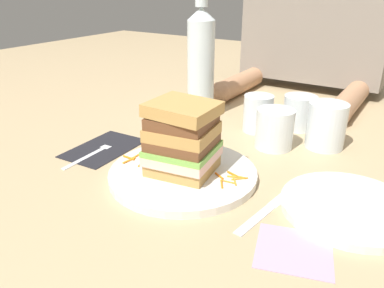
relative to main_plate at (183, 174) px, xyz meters
name	(u,v)px	position (x,y,z in m)	size (l,w,h in m)	color
ground_plane	(179,172)	(-0.02, 0.01, -0.01)	(3.00, 3.00, 0.00)	tan
main_plate	(183,174)	(0.00, 0.00, 0.00)	(0.26, 0.26, 0.01)	white
sandwich	(183,138)	(0.00, 0.00, 0.07)	(0.13, 0.12, 0.13)	tan
carrot_shred_0	(137,156)	(-0.11, 0.00, 0.01)	(0.00, 0.00, 0.03)	orange
carrot_shred_1	(149,160)	(-0.07, 0.00, 0.01)	(0.00, 0.00, 0.03)	orange
carrot_shred_2	(129,158)	(-0.11, -0.02, 0.01)	(0.00, 0.00, 0.03)	orange
carrot_shred_3	(129,160)	(-0.10, -0.02, 0.01)	(0.00, 0.00, 0.03)	orange
carrot_shred_4	(141,164)	(-0.08, -0.02, 0.01)	(0.00, 0.00, 0.02)	orange
carrot_shred_5	(228,182)	(0.09, 0.00, 0.01)	(0.00, 0.00, 0.03)	orange
carrot_shred_6	(233,174)	(0.08, 0.03, 0.01)	(0.00, 0.00, 0.02)	orange
carrot_shred_7	(240,179)	(0.10, 0.02, 0.01)	(0.00, 0.00, 0.03)	orange
carrot_shred_8	(235,177)	(0.09, 0.03, 0.01)	(0.00, 0.00, 0.03)	orange
carrot_shred_9	(239,177)	(0.10, 0.03, 0.01)	(0.00, 0.00, 0.03)	orange
carrot_shred_10	(222,184)	(0.08, -0.01, 0.01)	(0.00, 0.00, 0.02)	orange
carrot_shred_11	(234,181)	(0.10, 0.01, 0.01)	(0.00, 0.00, 0.03)	orange
carrot_shred_12	(219,176)	(0.07, 0.01, 0.01)	(0.00, 0.00, 0.02)	orange
napkin_dark	(103,148)	(-0.21, 0.01, -0.01)	(0.11, 0.16, 0.00)	black
fork	(96,151)	(-0.21, -0.01, 0.00)	(0.02, 0.17, 0.00)	silver
knife	(271,206)	(0.17, -0.01, -0.01)	(0.04, 0.20, 0.00)	silver
juice_glass	(274,130)	(0.09, 0.21, 0.03)	(0.08, 0.08, 0.08)	white
water_bottle	(201,62)	(-0.15, 0.30, 0.13)	(0.07, 0.07, 0.31)	silver
empty_tumbler_0	(326,126)	(0.17, 0.27, 0.04)	(0.08, 0.08, 0.10)	silver
empty_tumbler_1	(299,112)	(0.09, 0.35, 0.03)	(0.08, 0.08, 0.08)	silver
empty_tumbler_2	(258,113)	(0.02, 0.28, 0.04)	(0.07, 0.07, 0.08)	silver
side_plate	(349,207)	(0.27, 0.05, 0.00)	(0.21, 0.21, 0.01)	white
napkin_pink	(294,250)	(0.24, -0.09, -0.01)	(0.10, 0.10, 0.00)	pink
diner_across	(317,5)	(0.00, 0.71, 0.25)	(0.43, 0.43, 0.57)	tan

